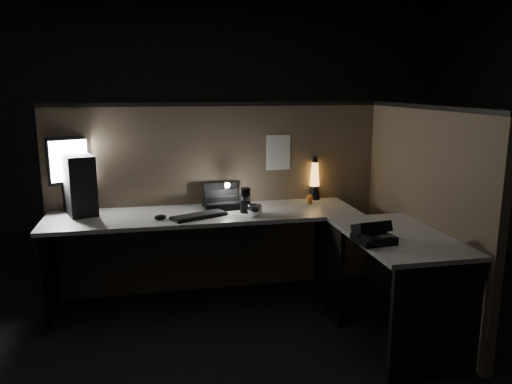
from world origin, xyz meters
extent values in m
plane|color=black|center=(0.00, 0.00, 0.00)|extent=(6.00, 6.00, 0.00)
plane|color=#282623|center=(0.00, 3.00, 1.35)|extent=(6.00, 0.00, 6.00)
cube|color=brown|center=(0.00, 0.93, 0.75)|extent=(2.66, 0.06, 1.50)
cube|color=brown|center=(1.33, 0.10, 0.75)|extent=(0.06, 1.66, 1.50)
cube|color=beige|center=(-0.15, 0.60, 0.71)|extent=(2.30, 0.60, 0.03)
cube|color=beige|center=(1.00, -0.20, 0.71)|extent=(0.60, 1.00, 0.03)
cube|color=black|center=(-1.28, 0.60, 0.35)|extent=(0.03, 0.55, 0.70)
cube|color=black|center=(1.00, -0.68, 0.35)|extent=(0.55, 0.03, 0.70)
cube|color=black|center=(0.72, 0.30, 0.35)|extent=(0.03, 0.55, 0.70)
cube|color=black|center=(-1.06, 0.81, 0.95)|extent=(0.31, 0.45, 0.44)
cylinder|color=black|center=(-1.06, 0.88, 0.74)|extent=(0.19, 0.19, 0.02)
cube|color=black|center=(-1.06, 0.90, 0.85)|extent=(0.06, 0.06, 0.21)
cube|color=black|center=(-1.06, 0.90, 1.11)|extent=(0.42, 0.19, 0.35)
cube|color=white|center=(-1.06, 0.88, 1.11)|extent=(0.36, 0.14, 0.30)
cube|color=black|center=(-0.20, 0.48, 0.74)|extent=(0.43, 0.29, 0.02)
ellipsoid|color=black|center=(-0.48, 0.47, 0.75)|extent=(0.11, 0.09, 0.04)
cube|color=white|center=(0.04, 0.80, 0.74)|extent=(0.04, 0.05, 0.03)
cylinder|color=white|center=(0.04, 0.80, 0.84)|extent=(0.01, 0.01, 0.16)
cylinder|color=white|center=(0.04, 0.74, 0.92)|extent=(0.01, 0.11, 0.01)
sphere|color=white|center=(0.04, 0.68, 0.92)|extent=(0.04, 0.04, 0.04)
cube|color=black|center=(0.00, 0.74, 0.76)|extent=(0.29, 0.26, 0.05)
cube|color=black|center=(0.00, 0.70, 0.80)|extent=(0.27, 0.05, 0.10)
cube|color=black|center=(0.00, 0.82, 0.84)|extent=(0.27, 0.05, 0.18)
cone|color=black|center=(0.79, 0.87, 0.79)|extent=(0.10, 0.10, 0.11)
cone|color=#F09F3F|center=(0.79, 0.87, 0.94)|extent=(0.08, 0.08, 0.19)
sphere|color=#815D12|center=(0.79, 0.87, 0.88)|extent=(0.04, 0.04, 0.04)
sphere|color=#815D12|center=(0.79, 0.87, 0.95)|extent=(0.03, 0.03, 0.03)
cone|color=black|center=(0.79, 0.87, 1.07)|extent=(0.05, 0.05, 0.05)
cylinder|color=black|center=(0.15, 0.55, 0.82)|extent=(0.08, 0.08, 0.18)
imported|color=silver|center=(0.19, 0.43, 0.77)|extent=(0.14, 0.14, 0.09)
sphere|color=orange|center=(0.70, 0.72, 0.78)|extent=(0.06, 0.06, 0.06)
cube|color=white|center=(0.49, 0.90, 1.13)|extent=(0.20, 0.00, 0.28)
cube|color=black|center=(0.77, -0.32, 0.75)|extent=(0.24, 0.22, 0.05)
cube|color=black|center=(0.77, -0.29, 0.81)|extent=(0.23, 0.16, 0.10)
cube|color=black|center=(0.70, -0.37, 0.78)|extent=(0.07, 0.17, 0.03)
cube|color=#3F3F42|center=(0.82, -0.35, 0.78)|extent=(0.11, 0.11, 0.00)
camera|label=1|loc=(-0.51, -2.99, 1.66)|focal=35.00mm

